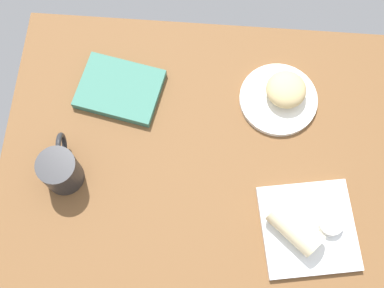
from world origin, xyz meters
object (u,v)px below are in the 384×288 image
at_px(square_plate, 308,228).
at_px(breakfast_wrap, 295,228).
at_px(sauce_cup, 331,224).
at_px(book_stack, 120,89).
at_px(round_plate, 278,99).
at_px(scone_pastry, 286,90).
at_px(coffee_mug, 60,171).

xyz_separation_m(square_plate, breakfast_wrap, (-0.04, -0.01, 0.04)).
bearing_deg(sauce_cup, book_stack, 149.40).
height_order(square_plate, book_stack, book_stack).
xyz_separation_m(square_plate, sauce_cup, (0.05, 0.01, 0.02)).
bearing_deg(square_plate, round_plate, 102.90).
relative_size(scone_pastry, coffee_mug, 0.69).
distance_m(square_plate, coffee_mug, 0.58).
distance_m(square_plate, book_stack, 0.57).
bearing_deg(round_plate, breakfast_wrap, -83.71).
bearing_deg(scone_pastry, sauce_cup, -71.70).
height_order(scone_pastry, coffee_mug, coffee_mug).
xyz_separation_m(sauce_cup, coffee_mug, (-0.62, 0.07, 0.02)).
distance_m(scone_pastry, breakfast_wrap, 0.34).
distance_m(round_plate, book_stack, 0.40).
height_order(square_plate, sauce_cup, sauce_cup).
relative_size(round_plate, sauce_cup, 3.55).
xyz_separation_m(scone_pastry, coffee_mug, (-0.52, -0.25, 0.01)).
height_order(round_plate, square_plate, square_plate).
bearing_deg(scone_pastry, coffee_mug, -154.14).
relative_size(round_plate, square_plate, 0.92).
height_order(breakfast_wrap, coffee_mug, coffee_mug).
xyz_separation_m(sauce_cup, book_stack, (-0.52, 0.31, -0.02)).
height_order(book_stack, coffee_mug, coffee_mug).
relative_size(sauce_cup, book_stack, 0.24).
bearing_deg(sauce_cup, scone_pastry, 108.30).
bearing_deg(square_plate, scone_pastry, 100.24).
relative_size(scone_pastry, breakfast_wrap, 0.82).
distance_m(breakfast_wrap, coffee_mug, 0.55).
height_order(sauce_cup, breakfast_wrap, breakfast_wrap).
relative_size(round_plate, scone_pastry, 1.96).
bearing_deg(round_plate, sauce_cup, -68.88).
distance_m(square_plate, breakfast_wrap, 0.05).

